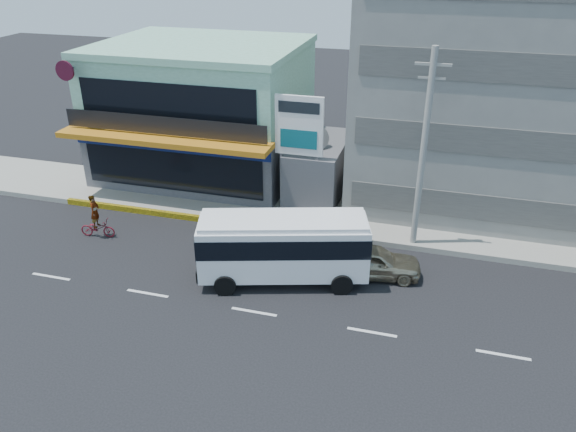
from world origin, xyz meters
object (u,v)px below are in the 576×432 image
object	(u,v)px
shop_building	(204,114)
concrete_building	(509,81)
motorcycle_rider	(97,223)
minibus	(283,244)
utility_pole_near	(423,152)
satellite_dish	(316,147)
billboard	(299,133)
sedan	(373,261)

from	to	relation	value
shop_building	concrete_building	world-z (taller)	concrete_building
concrete_building	motorcycle_rider	size ratio (longest dim) A/B	6.75
minibus	motorcycle_rider	xyz separation A→B (m)	(-10.53, 1.30, -1.11)
shop_building	motorcycle_rider	bearing A→B (deg)	-101.62
concrete_building	utility_pole_near	distance (m)	8.79
utility_pole_near	satellite_dish	bearing A→B (deg)	149.04
billboard	sedan	distance (m)	8.13
satellite_dish	minibus	world-z (taller)	satellite_dish
billboard	minibus	size ratio (longest dim) A/B	0.87
shop_building	concrete_building	size ratio (longest dim) A/B	0.77
billboard	motorcycle_rider	world-z (taller)	billboard
minibus	motorcycle_rider	size ratio (longest dim) A/B	3.35
concrete_building	motorcycle_rider	bearing A→B (deg)	-151.32
satellite_dish	utility_pole_near	bearing A→B (deg)	-30.96
concrete_building	motorcycle_rider	world-z (taller)	concrete_building
motorcycle_rider	billboard	bearing A→B (deg)	28.41
shop_building	utility_pole_near	distance (m)	15.50
utility_pole_near	sedan	world-z (taller)	utility_pole_near
satellite_dish	utility_pole_near	xyz separation A→B (m)	(6.00, -3.60, 1.57)
shop_building	sedan	bearing A→B (deg)	-38.21
sedan	concrete_building	bearing A→B (deg)	-36.96
billboard	motorcycle_rider	distance (m)	11.61
concrete_building	motorcycle_rider	distance (m)	23.67
billboard	minibus	distance (m)	7.21
utility_pole_near	minibus	xyz separation A→B (m)	(-5.50, -4.66, -3.26)
utility_pole_near	sedan	distance (m)	5.67
satellite_dish	motorcycle_rider	xyz separation A→B (m)	(-10.04, -6.96, -2.79)
minibus	sedan	bearing A→B (deg)	20.72
minibus	motorcycle_rider	world-z (taller)	minibus
utility_pole_near	minibus	distance (m)	7.91
sedan	utility_pole_near	bearing A→B (deg)	-36.44
satellite_dish	sedan	bearing A→B (deg)	-57.24
concrete_building	minibus	world-z (taller)	concrete_building
minibus	billboard	bearing A→B (deg)	98.78
shop_building	sedan	distance (m)	16.07
utility_pole_near	sedan	bearing A→B (deg)	-117.02
satellite_dish	motorcycle_rider	bearing A→B (deg)	-145.27
sedan	motorcycle_rider	world-z (taller)	motorcycle_rider
billboard	shop_building	bearing A→B (deg)	147.68
shop_building	minibus	bearing A→B (deg)	-52.82
shop_building	satellite_dish	xyz separation A→B (m)	(8.00, -2.95, -0.42)
billboard	utility_pole_near	world-z (taller)	utility_pole_near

